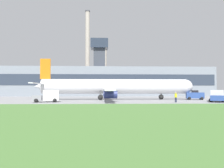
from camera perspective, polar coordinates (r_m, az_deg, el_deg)
ground_plane at (r=51.69m, az=-1.94°, el=-4.04°), size 400.00×400.00×0.00m
grass_strip at (r=15.30m, az=-0.60°, el=-9.62°), size 240.00×37.00×0.06m
terminal_building at (r=84.29m, az=-2.19°, el=0.72°), size 81.56×14.38×21.76m
smokestack_left at (r=114.17m, az=-6.43°, el=8.28°), size 2.52×2.52×43.45m
smokestack_right at (r=116.43m, az=-1.94°, el=4.66°), size 2.50×2.50×29.71m
airplane at (r=50.39m, az=0.25°, el=-0.72°), size 36.68×33.46×9.38m
pushback_tug at (r=53.25m, az=20.84°, el=-2.81°), size 4.09×2.88×2.15m
baggage_truck at (r=45.83m, az=25.77°, el=-2.80°), size 5.02×6.70×2.20m
fuel_truck at (r=41.34m, az=-16.39°, el=-3.07°), size 4.86×3.27×2.21m
ground_crew_person at (r=40.40m, az=16.33°, el=-3.31°), size 0.57×0.57×1.83m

